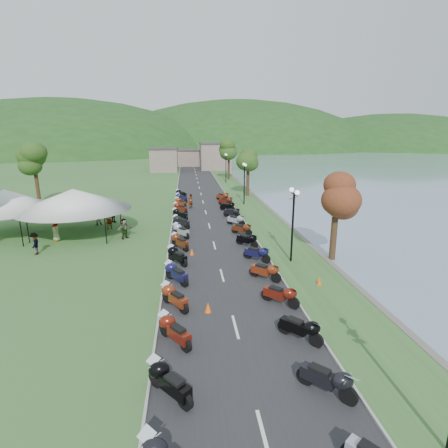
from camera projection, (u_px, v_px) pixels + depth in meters
name	position (u px, v px, depth m)	size (l,w,h in m)	color
road	(203.00, 202.00, 44.83)	(7.00, 120.00, 0.02)	#2B2B2D
hills_backdrop	(189.00, 148.00, 198.73)	(360.00, 120.00, 76.00)	#285621
far_building	(186.00, 158.00, 87.28)	(18.00, 16.00, 5.00)	gray
moto_row_left	(179.00, 242.00, 26.55)	(2.60, 45.92, 1.10)	#331411
moto_row_right	(247.00, 240.00, 27.17)	(2.60, 40.80, 1.10)	#331411
vendor_tent_main	(75.00, 212.00, 30.19)	(6.35, 6.35, 4.00)	white
vendor_tent_side	(7.00, 212.00, 29.97)	(5.28, 5.28, 4.00)	white
tree_lakeside	(336.00, 211.00, 23.72)	(2.47, 2.47, 6.87)	#355C1E
pedestrian_a	(110.00, 229.00, 32.25)	(0.67, 0.49, 1.83)	slate
pedestrian_b	(98.00, 225.00, 33.69)	(0.76, 0.42, 1.57)	slate
pedestrian_c	(36.00, 254.00, 25.54)	(1.05, 0.43, 1.63)	slate
traffic_cone_near	(208.00, 307.00, 17.22)	(0.34, 0.34, 0.54)	#F2590C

